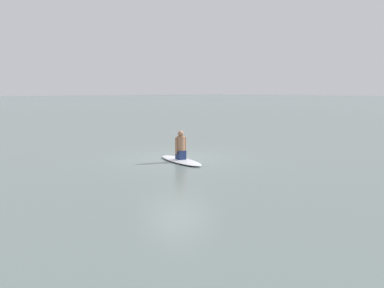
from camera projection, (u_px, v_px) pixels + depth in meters
name	position (u px, v px, depth m)	size (l,w,h in m)	color
ground_plane	(178.00, 158.00, 15.59)	(400.00, 400.00, 0.00)	slate
surfboard	(181.00, 160.00, 14.84)	(2.61, 0.74, 0.09)	white
person_paddler	(181.00, 146.00, 14.78)	(0.39, 0.45, 1.03)	navy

